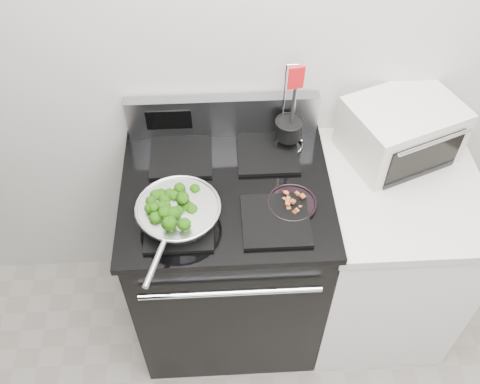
{
  "coord_description": "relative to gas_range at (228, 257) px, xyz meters",
  "views": [
    {
      "loc": [
        -0.32,
        0.09,
        2.45
      ],
      "look_at": [
        -0.25,
        1.36,
        0.98
      ],
      "focal_mm": 40.0,
      "sensor_mm": 36.0,
      "label": 1
    }
  ],
  "objects": [
    {
      "name": "back_wall",
      "position": [
        0.3,
        0.34,
        0.86
      ],
      "size": [
        4.0,
        0.02,
        2.7
      ],
      "primitive_type": "cube",
      "color": "beige",
      "rests_on": "ground"
    },
    {
      "name": "utensil_holder",
      "position": [
        0.25,
        0.21,
        0.53
      ],
      "size": [
        0.13,
        0.13,
        0.39
      ],
      "rotation": [
        0.0,
        0.0,
        0.17
      ],
      "color": "silver",
      "rests_on": "gas_range"
    },
    {
      "name": "counter",
      "position": [
        0.68,
        -0.0,
        -0.03
      ],
      "size": [
        0.62,
        0.68,
        0.92
      ],
      "color": "white",
      "rests_on": "floor"
    },
    {
      "name": "toaster_oven",
      "position": [
        0.69,
        0.18,
        0.55
      ],
      "size": [
        0.49,
        0.44,
        0.23
      ],
      "rotation": [
        0.0,
        0.0,
        0.37
      ],
      "color": "silver",
      "rests_on": "counter"
    },
    {
      "name": "skillet",
      "position": [
        -0.17,
        -0.15,
        0.51
      ],
      "size": [
        0.3,
        0.46,
        0.06
      ],
      "rotation": [
        0.0,
        0.0,
        -0.29
      ],
      "color": "silver",
      "rests_on": "gas_range"
    },
    {
      "name": "bacon_plate",
      "position": [
        0.24,
        -0.1,
        0.48
      ],
      "size": [
        0.18,
        0.18,
        0.04
      ],
      "rotation": [
        0.0,
        0.0,
        0.14
      ],
      "color": "black",
      "rests_on": "gas_range"
    },
    {
      "name": "gas_range",
      "position": [
        0.0,
        0.0,
        0.0
      ],
      "size": [
        0.79,
        0.69,
        1.13
      ],
      "color": "black",
      "rests_on": "floor"
    },
    {
      "name": "broccoli_pile",
      "position": [
        -0.17,
        -0.15,
        0.53
      ],
      "size": [
        0.23,
        0.23,
        0.08
      ],
      "primitive_type": null,
      "color": "black",
      "rests_on": "skillet"
    }
  ]
}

